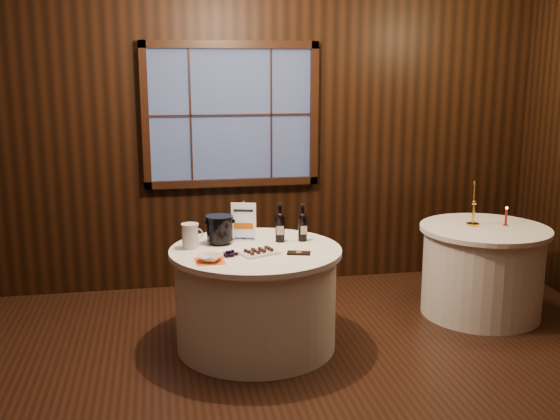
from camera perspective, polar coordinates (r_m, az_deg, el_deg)
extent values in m
plane|color=black|center=(4.25, 0.06, -17.10)|extent=(6.00, 6.00, 0.00)
cube|color=black|center=(6.20, -4.28, 6.90)|extent=(6.00, 0.02, 3.00)
cube|color=#384775|center=(6.16, -4.27, 8.26)|extent=(1.50, 0.01, 1.20)
cylinder|color=white|center=(4.99, -2.10, -7.84)|extent=(1.20, 1.20, 0.73)
cylinder|color=white|center=(4.87, -2.14, -3.59)|extent=(1.28, 1.28, 0.04)
cylinder|color=white|center=(5.88, 17.18, -5.25)|extent=(1.00, 1.00, 0.73)
cylinder|color=white|center=(5.78, 17.42, -1.61)|extent=(1.08, 1.08, 0.04)
cube|color=silver|center=(5.10, -3.15, -2.55)|extent=(0.18, 0.13, 0.02)
cube|color=silver|center=(5.06, -3.17, -0.86)|extent=(0.02, 0.02, 0.29)
cube|color=white|center=(5.05, -3.16, -0.89)|extent=(0.19, 0.06, 0.27)
cylinder|color=black|center=(5.02, 0.00, -1.70)|extent=(0.07, 0.07, 0.19)
sphere|color=black|center=(5.00, 0.00, -0.62)|extent=(0.07, 0.07, 0.07)
cylinder|color=black|center=(4.99, 0.00, -0.02)|extent=(0.03, 0.03, 0.09)
cylinder|color=black|center=(4.98, 0.00, 0.48)|extent=(0.03, 0.03, 0.02)
cube|color=beige|center=(4.99, 0.08, -1.80)|extent=(0.05, 0.01, 0.07)
cylinder|color=black|center=(5.05, 1.98, -1.68)|extent=(0.07, 0.07, 0.19)
sphere|color=black|center=(5.03, 1.99, -0.65)|extent=(0.07, 0.07, 0.07)
cylinder|color=black|center=(5.02, 1.99, -0.08)|extent=(0.03, 0.03, 0.08)
cylinder|color=black|center=(5.01, 1.99, 0.38)|extent=(0.03, 0.03, 0.02)
cube|color=beige|center=(5.02, 2.07, -1.78)|extent=(0.05, 0.01, 0.07)
cylinder|color=black|center=(5.01, -5.25, -2.77)|extent=(0.15, 0.15, 0.03)
cylinder|color=black|center=(4.99, -5.27, -1.68)|extent=(0.20, 0.20, 0.17)
cylinder|color=black|center=(4.97, -5.30, -0.62)|extent=(0.21, 0.21, 0.02)
cube|color=silver|center=(4.72, -1.84, -3.75)|extent=(0.31, 0.26, 0.02)
cube|color=black|center=(4.72, 1.65, -3.76)|extent=(0.18, 0.13, 0.01)
cylinder|color=#382B14|center=(4.66, -5.20, -3.86)|extent=(0.07, 0.03, 0.03)
cylinder|color=silver|center=(4.90, -7.83, -2.31)|extent=(0.12, 0.12, 0.18)
cylinder|color=silver|center=(4.87, -7.87, -1.25)|extent=(0.13, 0.13, 0.01)
torus|color=silver|center=(4.90, -7.12, -2.18)|extent=(0.09, 0.05, 0.09)
cube|color=#F55314|center=(4.58, -6.13, -4.44)|extent=(0.21, 0.21, 0.00)
imported|color=silver|center=(4.57, -6.13, -4.17)|extent=(0.22, 0.22, 0.04)
cylinder|color=gold|center=(5.79, 16.44, -1.21)|extent=(0.11, 0.11, 0.02)
cylinder|color=gold|center=(5.75, 16.55, 0.53)|extent=(0.02, 0.02, 0.34)
cylinder|color=gold|center=(5.71, 16.66, 2.34)|extent=(0.06, 0.06, 0.03)
cylinder|color=gold|center=(5.85, 19.04, -1.28)|extent=(0.05, 0.05, 0.01)
cylinder|color=#A3110C|center=(5.84, 19.09, -0.58)|extent=(0.02, 0.02, 0.14)
sphere|color=#FFB23F|center=(5.82, 19.15, 0.18)|extent=(0.02, 0.02, 0.02)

